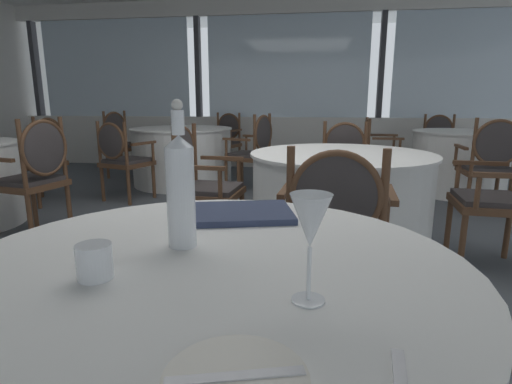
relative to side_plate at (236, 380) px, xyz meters
name	(u,v)px	position (x,y,z in m)	size (l,w,h in m)	color
ground_plane	(241,262)	(-0.41, 2.22, -0.77)	(14.64, 14.64, 0.00)	#4C5156
window_wall_far	(286,103)	(-0.41, 6.45, 0.32)	(9.57, 0.14, 2.72)	silver
side_plate	(236,380)	(0.00, 0.00, 0.00)	(0.20, 0.20, 0.01)	silver
butter_knife	(236,377)	(0.00, 0.00, 0.01)	(0.19, 0.02, 0.00)	silver
water_bottle	(181,188)	(-0.24, 0.50, 0.15)	(0.07, 0.07, 0.37)	white
wine_glass	(311,224)	(0.09, 0.24, 0.15)	(0.08, 0.08, 0.21)	white
water_tumbler	(94,261)	(-0.36, 0.28, 0.03)	(0.07, 0.07, 0.08)	white
menu_book	(240,213)	(-0.14, 0.79, 0.01)	(0.33, 0.25, 0.02)	#2D3856
dining_chair_0_0	(42,153)	(-2.94, 3.68, -0.22)	(0.60, 0.54, 0.95)	brown
dining_chair_0_3	(36,169)	(-2.16, 2.50, -0.19)	(0.54, 0.60, 1.00)	brown
background_table_1	(340,205)	(0.29, 2.47, -0.39)	(1.31, 1.31, 0.76)	white
dining_chair_1_0	(335,225)	(0.20, 1.40, -0.21)	(0.56, 0.50, 0.94)	brown
dining_chair_1_1	(506,190)	(1.36, 2.39, -0.22)	(0.50, 0.56, 0.92)	brown
dining_chair_1_2	(344,161)	(0.37, 3.55, -0.22)	(0.56, 0.50, 0.93)	brown
dining_chair_1_3	(199,177)	(-0.80, 2.56, -0.22)	(0.50, 0.56, 0.95)	brown
background_table_2	(458,162)	(1.85, 4.80, -0.39)	(1.13, 1.13, 0.76)	white
dining_chair_2_1	(440,141)	(1.88, 5.79, -0.22)	(0.55, 0.49, 0.93)	brown
dining_chair_2_2	(376,148)	(0.86, 4.84, -0.23)	(0.49, 0.55, 0.91)	brown
dining_chair_2_3	(490,160)	(1.81, 3.80, -0.21)	(0.55, 0.49, 0.97)	brown
background_table_3	(182,156)	(-1.70, 4.84, -0.39)	(1.36, 1.36, 0.76)	white
dining_chair_3_0	(254,147)	(-0.65, 4.47, -0.21)	(0.59, 0.63, 0.97)	brown
dining_chair_3_1	(225,138)	(-1.34, 5.88, -0.22)	(0.63, 0.59, 0.93)	brown
dining_chair_3_2	(122,139)	(-2.75, 5.20, -0.20)	(0.59, 0.63, 0.97)	brown
dining_chair_3_3	(121,155)	(-2.06, 3.80, -0.24)	(0.63, 0.59, 0.91)	brown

